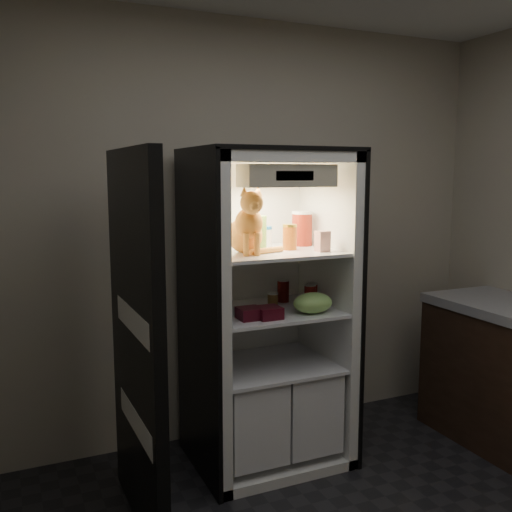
{
  "coord_description": "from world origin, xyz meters",
  "views": [
    {
      "loc": [
        -1.41,
        -1.63,
        1.73
      ],
      "look_at": [
        -0.09,
        1.32,
        1.26
      ],
      "focal_mm": 40.0,
      "sensor_mm": 36.0,
      "label": 1
    }
  ],
  "objects_px": {
    "salsa_jar": "(290,237)",
    "refrigerator": "(265,331)",
    "cream_carton": "(322,241)",
    "soda_can_c": "(310,296)",
    "soda_can_a": "(283,291)",
    "berry_box_left": "(250,313)",
    "condiment_jar": "(273,300)",
    "pepper_jar": "(302,228)",
    "soda_can_b": "(312,294)",
    "tabby_cat": "(247,228)",
    "berry_box_right": "(269,313)",
    "parmesan_shaker": "(260,233)",
    "grape_bag": "(313,303)",
    "mayo_tub": "(265,236)"
  },
  "relations": [
    {
      "from": "refrigerator",
      "to": "grape_bag",
      "type": "xyz_separation_m",
      "value": [
        0.19,
        -0.24,
        0.21
      ]
    },
    {
      "from": "soda_can_c",
      "to": "condiment_jar",
      "type": "height_order",
      "value": "soda_can_c"
    },
    {
      "from": "cream_carton",
      "to": "refrigerator",
      "type": "bearing_deg",
      "value": 138.08
    },
    {
      "from": "tabby_cat",
      "to": "grape_bag",
      "type": "xyz_separation_m",
      "value": [
        0.35,
        -0.12,
        -0.43
      ]
    },
    {
      "from": "condiment_jar",
      "to": "soda_can_c",
      "type": "bearing_deg",
      "value": -19.02
    },
    {
      "from": "tabby_cat",
      "to": "berry_box_right",
      "type": "distance_m",
      "value": 0.48
    },
    {
      "from": "soda_can_b",
      "to": "grape_bag",
      "type": "relative_size",
      "value": 0.54
    },
    {
      "from": "refrigerator",
      "to": "mayo_tub",
      "type": "xyz_separation_m",
      "value": [
        0.05,
        0.11,
        0.56
      ]
    },
    {
      "from": "refrigerator",
      "to": "berry_box_right",
      "type": "relative_size",
      "value": 14.44
    },
    {
      "from": "salsa_jar",
      "to": "condiment_jar",
      "type": "xyz_separation_m",
      "value": [
        -0.07,
        0.07,
        -0.38
      ]
    },
    {
      "from": "soda_can_a",
      "to": "berry_box_left",
      "type": "distance_m",
      "value": 0.47
    },
    {
      "from": "salsa_jar",
      "to": "berry_box_right",
      "type": "relative_size",
      "value": 1.14
    },
    {
      "from": "soda_can_a",
      "to": "condiment_jar",
      "type": "height_order",
      "value": "soda_can_a"
    },
    {
      "from": "condiment_jar",
      "to": "berry_box_left",
      "type": "relative_size",
      "value": 0.69
    },
    {
      "from": "salsa_jar",
      "to": "refrigerator",
      "type": "bearing_deg",
      "value": 144.89
    },
    {
      "from": "parmesan_shaker",
      "to": "condiment_jar",
      "type": "distance_m",
      "value": 0.41
    },
    {
      "from": "salsa_jar",
      "to": "soda_can_a",
      "type": "distance_m",
      "value": 0.4
    },
    {
      "from": "salsa_jar",
      "to": "soda_can_b",
      "type": "bearing_deg",
      "value": 12.78
    },
    {
      "from": "pepper_jar",
      "to": "berry_box_left",
      "type": "height_order",
      "value": "pepper_jar"
    },
    {
      "from": "refrigerator",
      "to": "tabby_cat",
      "type": "height_order",
      "value": "refrigerator"
    },
    {
      "from": "pepper_jar",
      "to": "berry_box_left",
      "type": "xyz_separation_m",
      "value": [
        -0.47,
        -0.28,
        -0.42
      ]
    },
    {
      "from": "soda_can_c",
      "to": "tabby_cat",
      "type": "bearing_deg",
      "value": -175.87
    },
    {
      "from": "condiment_jar",
      "to": "berry_box_left",
      "type": "bearing_deg",
      "value": -139.61
    },
    {
      "from": "pepper_jar",
      "to": "berry_box_right",
      "type": "bearing_deg",
      "value": -140.48
    },
    {
      "from": "parmesan_shaker",
      "to": "berry_box_right",
      "type": "relative_size",
      "value": 1.51
    },
    {
      "from": "condiment_jar",
      "to": "soda_can_b",
      "type": "bearing_deg",
      "value": -6.15
    },
    {
      "from": "soda_can_b",
      "to": "refrigerator",
      "type": "bearing_deg",
      "value": 171.75
    },
    {
      "from": "parmesan_shaker",
      "to": "mayo_tub",
      "type": "distance_m",
      "value": 0.14
    },
    {
      "from": "pepper_jar",
      "to": "cream_carton",
      "type": "height_order",
      "value": "pepper_jar"
    },
    {
      "from": "soda_can_b",
      "to": "berry_box_right",
      "type": "relative_size",
      "value": 0.97
    },
    {
      "from": "pepper_jar",
      "to": "cream_carton",
      "type": "distance_m",
      "value": 0.29
    },
    {
      "from": "cream_carton",
      "to": "soda_can_c",
      "type": "height_order",
      "value": "cream_carton"
    },
    {
      "from": "condiment_jar",
      "to": "berry_box_left",
      "type": "xyz_separation_m",
      "value": [
        -0.24,
        -0.2,
        -0.01
      ]
    },
    {
      "from": "parmesan_shaker",
      "to": "mayo_tub",
      "type": "bearing_deg",
      "value": 53.71
    },
    {
      "from": "mayo_tub",
      "to": "berry_box_right",
      "type": "xyz_separation_m",
      "value": [
        -0.14,
        -0.35,
        -0.38
      ]
    },
    {
      "from": "grape_bag",
      "to": "parmesan_shaker",
      "type": "bearing_deg",
      "value": 132.91
    },
    {
      "from": "soda_can_a",
      "to": "berry_box_right",
      "type": "height_order",
      "value": "soda_can_a"
    },
    {
      "from": "parmesan_shaker",
      "to": "soda_can_a",
      "type": "relative_size",
      "value": 1.45
    },
    {
      "from": "salsa_jar",
      "to": "pepper_jar",
      "type": "relative_size",
      "value": 0.7
    },
    {
      "from": "refrigerator",
      "to": "condiment_jar",
      "type": "height_order",
      "value": "refrigerator"
    },
    {
      "from": "condiment_jar",
      "to": "salsa_jar",
      "type": "bearing_deg",
      "value": -41.87
    },
    {
      "from": "mayo_tub",
      "to": "cream_carton",
      "type": "distance_m",
      "value": 0.39
    },
    {
      "from": "mayo_tub",
      "to": "berry_box_left",
      "type": "bearing_deg",
      "value": -126.64
    },
    {
      "from": "parmesan_shaker",
      "to": "salsa_jar",
      "type": "bearing_deg",
      "value": -27.63
    },
    {
      "from": "berry_box_left",
      "to": "refrigerator",
      "type": "bearing_deg",
      "value": 48.07
    },
    {
      "from": "refrigerator",
      "to": "salsa_jar",
      "type": "distance_m",
      "value": 0.59
    },
    {
      "from": "mayo_tub",
      "to": "salsa_jar",
      "type": "height_order",
      "value": "salsa_jar"
    },
    {
      "from": "pepper_jar",
      "to": "cream_carton",
      "type": "bearing_deg",
      "value": -94.31
    },
    {
      "from": "mayo_tub",
      "to": "soda_can_b",
      "type": "xyz_separation_m",
      "value": [
        0.25,
        -0.15,
        -0.35
      ]
    },
    {
      "from": "parmesan_shaker",
      "to": "cream_carton",
      "type": "xyz_separation_m",
      "value": [
        0.29,
        -0.22,
        -0.04
      ]
    }
  ]
}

